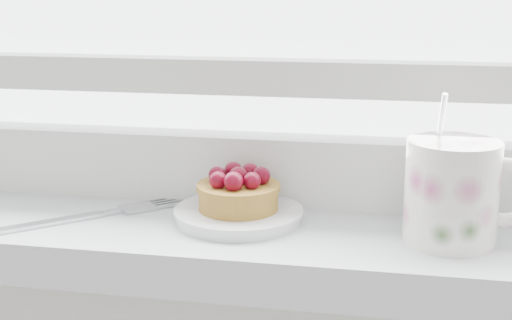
% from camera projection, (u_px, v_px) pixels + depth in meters
% --- Properties ---
extents(saucer, '(0.12, 0.12, 0.01)m').
position_uv_depth(saucer, '(239.00, 215.00, 0.68)').
color(saucer, silver).
rests_on(saucer, windowsill).
extents(raspberry_tart, '(0.08, 0.08, 0.04)m').
position_uv_depth(raspberry_tart, '(238.00, 191.00, 0.68)').
color(raspberry_tart, brown).
rests_on(raspberry_tart, saucer).
extents(floral_mug, '(0.12, 0.08, 0.13)m').
position_uv_depth(floral_mug, '(455.00, 190.00, 0.62)').
color(floral_mug, white).
rests_on(floral_mug, windowsill).
extents(fork, '(0.17, 0.16, 0.00)m').
position_uv_depth(fork, '(82.00, 217.00, 0.69)').
color(fork, silver).
rests_on(fork, windowsill).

